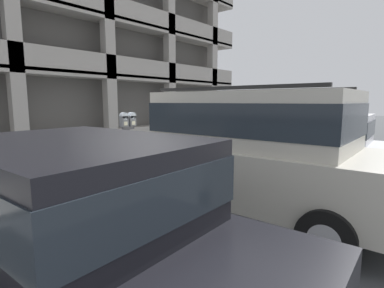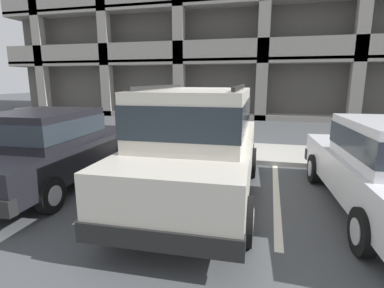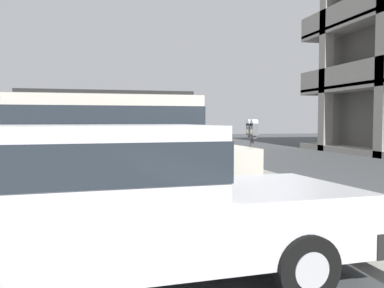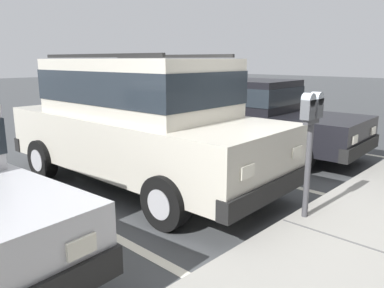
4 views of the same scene
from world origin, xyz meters
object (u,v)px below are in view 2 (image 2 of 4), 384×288
silver_suv (199,140)px  red_sedan (52,145)px  parking_garage (267,20)px  parking_meter_near (209,115)px

silver_suv → red_sedan: 3.08m
silver_suv → red_sedan: size_ratio=1.06×
silver_suv → parking_garage: bearing=85.6°
parking_meter_near → parking_garage: (1.07, 14.09, 4.81)m
red_sedan → parking_meter_near: 3.82m
parking_meter_near → red_sedan: bearing=-135.7°
silver_suv → parking_meter_near: size_ratio=3.27×
parking_garage → red_sedan: bearing=-102.7°
red_sedan → parking_meter_near: size_ratio=3.08×
silver_suv → parking_meter_near: silver_suv is taller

